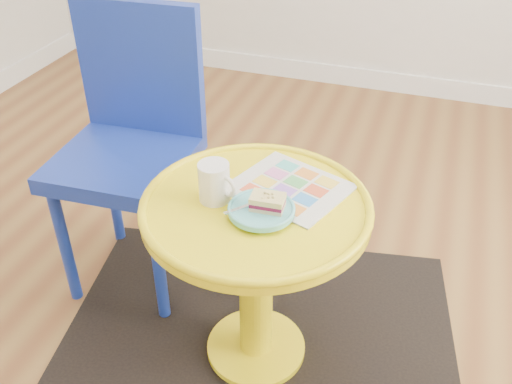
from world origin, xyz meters
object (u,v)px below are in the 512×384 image
(side_table, at_px, (256,251))
(newspaper, at_px, (290,187))
(chair, at_px, (132,135))
(plate, at_px, (261,210))
(mug, at_px, (215,181))

(side_table, height_order, newspaper, newspaper)
(chair, distance_m, newspaper, 0.64)
(chair, xyz_separation_m, plate, (0.57, -0.33, 0.05))
(chair, bearing_deg, plate, -33.09)
(chair, distance_m, mug, 0.53)
(plate, bearing_deg, newspaper, 76.64)
(mug, bearing_deg, plate, 9.03)
(chair, bearing_deg, newspaper, -19.66)
(mug, height_order, plate, mug)
(side_table, height_order, chair, chair)
(side_table, bearing_deg, newspaper, 58.12)
(chair, relative_size, newspaper, 3.29)
(mug, bearing_deg, chair, 165.74)
(side_table, distance_m, mug, 0.25)
(newspaper, bearing_deg, mug, -125.66)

